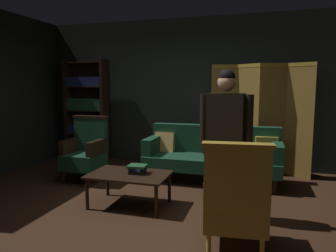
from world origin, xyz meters
TOP-DOWN VIEW (x-y plane):
  - ground_plane at (0.00, 0.00)m, footprint 10.00×10.00m
  - back_wall at (0.00, 2.45)m, footprint 7.20×0.10m
  - folding_screen at (1.26, 2.11)m, footprint 1.69×0.33m
  - bookshelf at (-2.15, 2.19)m, footprint 0.90×0.32m
  - velvet_couch at (0.55, 1.45)m, footprint 2.12×0.78m
  - coffee_table at (-0.29, 0.07)m, footprint 1.00×0.64m
  - armchair_gilt_accent at (1.08, -0.66)m, footprint 0.64×0.63m
  - armchair_wing_left at (-1.40, 0.88)m, footprint 0.60×0.59m
  - standing_figure at (0.91, -0.00)m, footprint 0.59×0.25m
  - book_black_cloth at (-0.20, 0.12)m, footprint 0.20×0.19m
  - book_navy_cloth at (-0.20, 0.12)m, footprint 0.22×0.20m
  - book_green_cloth at (-0.20, 0.12)m, footprint 0.24×0.20m

SIDE VIEW (x-z plane):
  - ground_plane at x=0.00m, z-range 0.00..0.00m
  - coffee_table at x=-0.29m, z-range 0.16..0.58m
  - book_black_cloth at x=-0.20m, z-range 0.42..0.46m
  - velvet_couch at x=0.55m, z-range 0.01..0.89m
  - book_navy_cloth at x=-0.20m, z-range 0.46..0.50m
  - armchair_gilt_accent at x=1.08m, z-range -0.03..1.01m
  - armchair_wing_left at x=-1.40m, z-range -0.03..1.01m
  - book_green_cloth at x=-0.20m, z-range 0.50..0.53m
  - folding_screen at x=1.26m, z-range 0.04..1.94m
  - standing_figure at x=0.91m, z-range 0.17..1.88m
  - bookshelf at x=-2.15m, z-range 0.05..2.10m
  - back_wall at x=0.00m, z-range 0.00..2.80m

